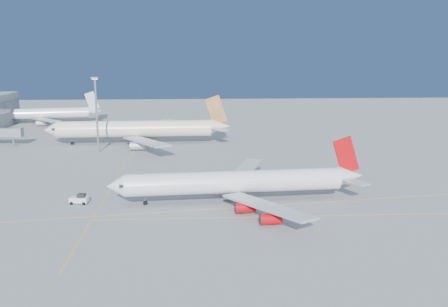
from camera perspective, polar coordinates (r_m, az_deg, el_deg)
ground at (r=122.53m, az=5.20°, el=-5.07°), size 500.00×500.00×0.00m
taxiway_lines at (r=127.34m, az=-1.81°, el=-4.37°), size 118.86×140.00×0.02m
airliner_virgin at (r=118.32m, az=1.81°, el=-3.33°), size 61.71×55.27×15.22m
airliner_etihad at (r=193.43m, az=-9.70°, el=2.76°), size 70.85×65.58×18.52m
airliner_third at (r=261.16m, az=-19.98°, el=4.30°), size 56.75×51.78×15.26m
pushback_tug at (r=122.12m, az=-16.20°, el=-5.02°), size 4.41×2.99×2.35m
light_mast at (r=178.41m, az=-14.38°, el=5.01°), size 2.27×2.27×26.27m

